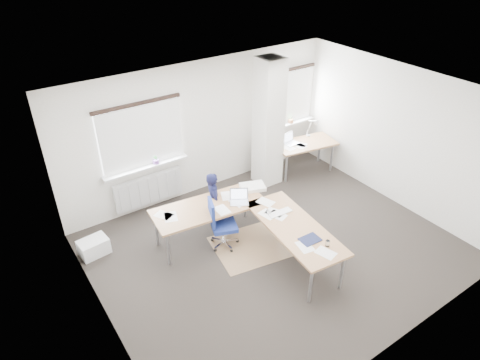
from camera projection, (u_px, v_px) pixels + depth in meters
ground at (275, 249)px, 7.66m from camera, size 6.00×6.00×0.00m
room_shell at (271, 150)px, 7.15m from camera, size 6.04×5.04×2.82m
floor_mat at (252, 246)px, 7.72m from camera, size 1.48×1.32×0.01m
white_crate at (94, 247)px, 7.47m from camera, size 0.52×0.39×0.29m
desk_main at (252, 216)px, 7.32m from camera, size 2.41×2.84×0.96m
desk_side at (305, 144)px, 9.65m from camera, size 1.50×0.93×1.22m
task_chair at (222, 233)px, 7.60m from camera, size 0.57×0.55×0.98m
person at (214, 202)px, 7.87m from camera, size 0.39×0.49×1.20m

